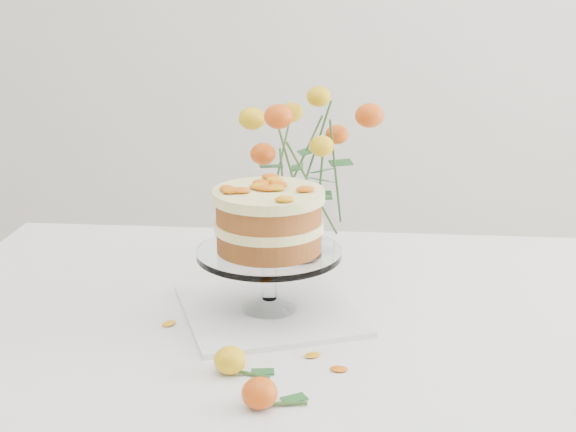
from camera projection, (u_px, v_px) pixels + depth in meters
name	position (u px, v px, depth m)	size (l,w,h in m)	color
table	(329.00, 362.00, 1.35)	(1.43, 0.93, 0.76)	tan
napkin	(269.00, 311.00, 1.35)	(0.28, 0.28, 0.01)	silver
cake_stand	(269.00, 227.00, 1.30)	(0.24, 0.24, 0.21)	white
rose_vase	(304.00, 159.00, 1.52)	(0.31, 0.31, 0.36)	white
loose_rose_near	(230.00, 360.00, 1.14)	(0.08, 0.05, 0.04)	yellow
loose_rose_far	(260.00, 393.00, 1.05)	(0.09, 0.05, 0.04)	#CB4C09
stray_petal_a	(250.00, 341.00, 1.24)	(0.03, 0.02, 0.00)	orange
stray_petal_b	(313.00, 355.00, 1.20)	(0.03, 0.02, 0.00)	orange
stray_petal_c	(339.00, 369.00, 1.15)	(0.03, 0.02, 0.00)	orange
stray_petal_d	(169.00, 324.00, 1.30)	(0.03, 0.02, 0.00)	orange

